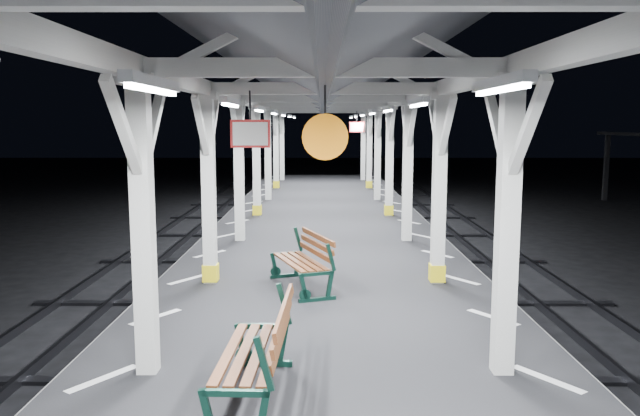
{
  "coord_description": "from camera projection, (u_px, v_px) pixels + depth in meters",
  "views": [
    {
      "loc": [
        -0.04,
        -8.74,
        3.8
      ],
      "look_at": [
        -0.07,
        2.96,
        2.2
      ],
      "focal_mm": 35.0,
      "sensor_mm": 36.0,
      "label": 1
    }
  ],
  "objects": [
    {
      "name": "canopy",
      "position": [
        324.0,
        67.0,
        8.55
      ],
      "size": [
        5.4,
        49.0,
        4.65
      ],
      "color": "silver",
      "rests_on": "platform"
    },
    {
      "name": "bench_near",
      "position": [
        262.0,
        350.0,
        6.27
      ],
      "size": [
        0.76,
        1.88,
        1.01
      ],
      "rotation": [
        0.0,
        0.0,
        -0.04
      ],
      "color": "#0E3026",
      "rests_on": "platform"
    },
    {
      "name": "platform",
      "position": [
        324.0,
        350.0,
        9.11
      ],
      "size": [
        6.0,
        50.0,
        1.0
      ],
      "primitive_type": "cube",
      "color": "black",
      "rests_on": "ground"
    },
    {
      "name": "ground",
      "position": [
        324.0,
        383.0,
        9.18
      ],
      "size": [
        120.0,
        120.0,
        0.0
      ],
      "primitive_type": "plane",
      "color": "black",
      "rests_on": "ground"
    },
    {
      "name": "bench_mid",
      "position": [
        306.0,
        260.0,
        10.6
      ],
      "size": [
        1.18,
        1.83,
        0.93
      ],
      "rotation": [
        0.0,
        0.0,
        0.36
      ],
      "color": "#0E3026",
      "rests_on": "platform"
    },
    {
      "name": "hazard_stripes_right",
      "position": [
        493.0,
        317.0,
        9.04
      ],
      "size": [
        1.0,
        48.0,
        0.01
      ],
      "primitive_type": "cube",
      "color": "silver",
      "rests_on": "platform"
    },
    {
      "name": "hazard_stripes_left",
      "position": [
        156.0,
        317.0,
        9.05
      ],
      "size": [
        1.0,
        48.0,
        0.01
      ],
      "primitive_type": "cube",
      "color": "silver",
      "rests_on": "platform"
    }
  ]
}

